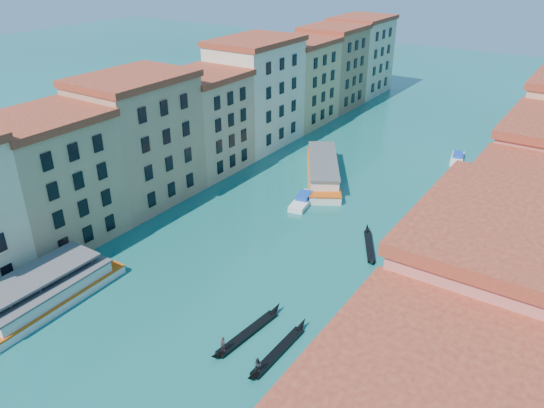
# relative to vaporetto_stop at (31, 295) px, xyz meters

# --- Properties ---
(left_bank_palazzos) EXTENTS (12.80, 128.40, 21.00)m
(left_bank_palazzos) POSITION_rel_vaporetto_stop_xyz_m (-10.00, 52.68, 8.27)
(left_bank_palazzos) COLOR beige
(left_bank_palazzos) RESTS_ON ground
(quay) EXTENTS (4.00, 140.00, 1.00)m
(quay) POSITION_rel_vaporetto_stop_xyz_m (38.00, 53.00, -0.94)
(quay) COLOR #B1A58E
(quay) RESTS_ON ground
(restaurant_awnings) EXTENTS (3.20, 44.55, 3.12)m
(restaurant_awnings) POSITION_rel_vaporetto_stop_xyz_m (38.19, 11.00, 1.55)
(restaurant_awnings) COLOR maroon
(restaurant_awnings) RESTS_ON ground
(vaporetto_stop) EXTENTS (5.40, 16.40, 3.65)m
(vaporetto_stop) POSITION_rel_vaporetto_stop_xyz_m (0.00, 0.00, 0.00)
(vaporetto_stop) COLOR #555557
(vaporetto_stop) RESTS_ON ground
(mooring_poles_right) EXTENTS (1.44, 54.24, 3.20)m
(mooring_poles_right) POSITION_rel_vaporetto_stop_xyz_m (35.10, 16.80, -0.14)
(mooring_poles_right) COLOR brown
(mooring_poles_right) RESTS_ON ground
(mooring_poles_left) EXTENTS (0.24, 8.24, 3.20)m
(mooring_poles_left) POSITION_rel_vaporetto_stop_xyz_m (-2.50, 0.00, -0.14)
(mooring_poles_left) COLOR brown
(mooring_poles_left) RESTS_ON ground
(vaporetto_near) EXTENTS (4.72, 18.46, 2.73)m
(vaporetto_near) POSITION_rel_vaporetto_stop_xyz_m (2.00, 1.37, -0.21)
(vaporetto_near) COLOR white
(vaporetto_near) RESTS_ON ground
(vaporetto_far) EXTENTS (15.96, 21.98, 3.35)m
(vaporetto_far) POSITION_rel_vaporetto_stop_xyz_m (10.01, 50.84, 0.07)
(vaporetto_far) COLOR silver
(vaporetto_far) RESTS_ON ground
(gondola_fore) EXTENTS (1.98, 11.46, 2.28)m
(gondola_fore) POSITION_rel_vaporetto_stop_xyz_m (23.61, 9.51, -1.06)
(gondola_fore) COLOR black
(gondola_fore) RESTS_ON ground
(gondola_right) EXTENTS (1.13, 10.98, 2.19)m
(gondola_right) POSITION_rel_vaporetto_stop_xyz_m (27.83, 8.75, -1.02)
(gondola_right) COLOR black
(gondola_right) RESTS_ON ground
(gondola_far) EXTENTS (5.71, 9.67, 1.50)m
(gondola_far) POSITION_rel_vaporetto_stop_xyz_m (26.83, 33.43, -1.13)
(gondola_far) COLOR black
(gondola_far) RESTS_ON ground
(motorboat_mid) EXTENTS (3.73, 7.75, 1.54)m
(motorboat_mid) POSITION_rel_vaporetto_stop_xyz_m (12.47, 39.92, -0.84)
(motorboat_mid) COLOR white
(motorboat_mid) RESTS_ON ground
(motorboat_far) EXTENTS (3.48, 7.14, 1.42)m
(motorboat_far) POSITION_rel_vaporetto_stop_xyz_m (27.56, 71.94, -0.89)
(motorboat_far) COLOR white
(motorboat_far) RESTS_ON ground
(blue_dock) EXTENTS (6.24, 7.25, 0.51)m
(blue_dock) POSITION_rel_vaporetto_stop_xyz_m (34.50, 9.96, -1.19)
(blue_dock) COLOR #012CA8
(blue_dock) RESTS_ON ground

